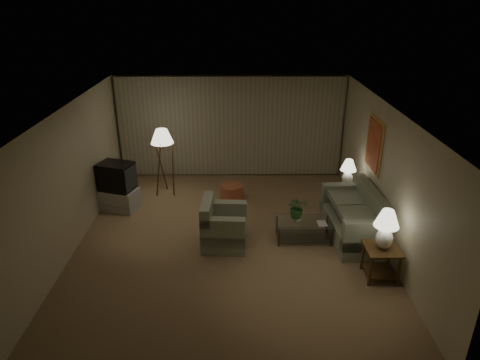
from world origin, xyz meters
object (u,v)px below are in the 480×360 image
side_table_far (346,193)px  ottoman (232,192)px  coffee_table (304,228)px  crt_tv (116,176)px  tv_cabinet (119,199)px  floor_lamp (164,161)px  armchair (224,227)px  side_table_near (381,257)px  table_lamp_far (348,170)px  table_lamp_near (386,226)px  sofa (353,219)px  vase (297,218)px

side_table_far → ottoman: 2.68m
coffee_table → crt_tv: bearing=161.0°
coffee_table → tv_cabinet: size_ratio=1.21×
crt_tv → floor_lamp: (0.94, 0.82, 0.06)m
coffee_table → ottoman: size_ratio=2.16×
armchair → tv_cabinet: size_ratio=1.02×
side_table_near → coffee_table: size_ratio=0.51×
side_table_far → floor_lamp: (-4.26, 0.86, 0.47)m
coffee_table → side_table_far: bearing=49.5°
armchair → coffee_table: (1.59, 0.15, -0.10)m
armchair → floor_lamp: bearing=35.9°
table_lamp_far → ottoman: (-2.61, 0.54, -0.78)m
side_table_far → floor_lamp: bearing=168.6°
coffee_table → floor_lamp: size_ratio=0.71×
table_lamp_near → coffee_table: (-1.15, 1.25, -0.75)m
floor_lamp → table_lamp_near: bearing=-39.1°
table_lamp_far → coffee_table: size_ratio=0.52×
sofa → table_lamp_near: bearing=3.7°
table_lamp_near → coffee_table: table_lamp_near is taller
tv_cabinet → crt_tv: (0.00, 0.00, 0.57)m
table_lamp_near → tv_cabinet: table_lamp_near is taller
side_table_far → ottoman: bearing=168.3°
sofa → floor_lamp: 4.64m
table_lamp_near → vase: bearing=136.2°
side_table_near → table_lamp_far: bearing=90.0°
side_table_near → coffee_table: (-1.15, 1.25, -0.14)m
armchair → crt_tv: crt_tv is taller
sofa → tv_cabinet: bearing=-107.0°
sofa → tv_cabinet: size_ratio=1.96×
armchair → table_lamp_near: bearing=-108.8°
armchair → tv_cabinet: 2.91m
floor_lamp → ottoman: floor_lamp is taller
ottoman → vase: vase is taller
table_lamp_near → sofa: bearing=96.3°
side_table_near → coffee_table: 1.70m
tv_cabinet → coffee_table: bearing=-1.1°
sofa → crt_tv: (-5.05, 1.30, 0.41)m
crt_tv → coffee_table: bearing=-1.1°
coffee_table → table_lamp_far: bearing=49.5°
sofa → tv_cabinet: 5.22m
side_table_near → floor_lamp: size_ratio=0.36×
table_lamp_near → crt_tv: size_ratio=0.84×
coffee_table → floor_lamp: floor_lamp is taller
crt_tv → armchair: bearing=-14.2°
sofa → table_lamp_far: 1.38m
armchair → side_table_far: size_ratio=1.65×
sofa → vase: (-1.15, -0.10, 0.09)m
side_table_near → ottoman: (-2.61, 3.14, -0.24)m
table_lamp_far → coffee_table: (-1.15, -1.35, -0.69)m
table_lamp_far → floor_lamp: floor_lamp is taller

